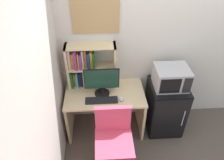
{
  "coord_description": "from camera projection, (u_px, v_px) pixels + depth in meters",
  "views": [
    {
      "loc": [
        -1.04,
        -2.61,
        2.73
      ],
      "look_at": [
        -0.89,
        -0.35,
        0.98
      ],
      "focal_mm": 34.73,
      "sensor_mm": 36.0,
      "label": 1
    }
  ],
  "objects": [
    {
      "name": "wall_back",
      "position": [
        203.0,
        43.0,
        3.03
      ],
      "size": [
        6.4,
        0.04,
        2.6
      ],
      "primitive_type": "cube",
      "color": "silver",
      "rests_on": "ground_plane"
    },
    {
      "name": "wall_left",
      "position": [
        27.0,
        151.0,
        1.65
      ],
      "size": [
        0.04,
        4.4,
        2.6
      ],
      "primitive_type": "cube",
      "color": "silver",
      "rests_on": "ground_plane"
    },
    {
      "name": "desk",
      "position": [
        105.0,
        105.0,
        3.18
      ],
      "size": [
        1.11,
        0.63,
        0.73
      ],
      "color": "beige",
      "rests_on": "ground_plane"
    },
    {
      "name": "hutch_bookshelf",
      "position": [
        85.0,
        66.0,
        3.0
      ],
      "size": [
        0.67,
        0.22,
        0.65
      ],
      "color": "beige",
      "rests_on": "desk"
    },
    {
      "name": "monitor",
      "position": [
        102.0,
        81.0,
        2.89
      ],
      "size": [
        0.47,
        0.21,
        0.41
      ],
      "color": "black",
      "rests_on": "desk"
    },
    {
      "name": "keyboard",
      "position": [
        102.0,
        100.0,
        2.9
      ],
      "size": [
        0.44,
        0.13,
        0.02
      ],
      "primitive_type": "cube",
      "color": "black",
      "rests_on": "desk"
    },
    {
      "name": "computer_mouse",
      "position": [
        121.0,
        99.0,
        2.91
      ],
      "size": [
        0.07,
        0.1,
        0.04
      ],
      "primitive_type": "ellipsoid",
      "color": "silver",
      "rests_on": "desk"
    },
    {
      "name": "mini_fridge",
      "position": [
        165.0,
        107.0,
        3.28
      ],
      "size": [
        0.51,
        0.57,
        0.82
      ],
      "color": "black",
      "rests_on": "ground_plane"
    },
    {
      "name": "microwave",
      "position": [
        171.0,
        77.0,
        2.94
      ],
      "size": [
        0.45,
        0.38,
        0.29
      ],
      "color": "#ADADB2",
      "rests_on": "mini_fridge"
    },
    {
      "name": "desk_chair",
      "position": [
        114.0,
        144.0,
        2.79
      ],
      "size": [
        0.54,
        0.54,
        0.88
      ],
      "color": "black",
      "rests_on": "ground_plane"
    },
    {
      "name": "wall_corkboard",
      "position": [
        95.0,
        13.0,
        2.64
      ],
      "size": [
        0.6,
        0.02,
        0.53
      ],
      "primitive_type": "cube",
      "color": "tan"
    }
  ]
}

